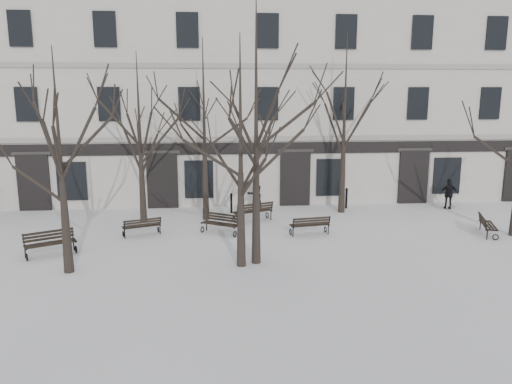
{
  "coord_description": "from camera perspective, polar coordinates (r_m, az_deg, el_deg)",
  "views": [
    {
      "loc": [
        -0.8,
        -17.99,
        6.06
      ],
      "look_at": [
        0.98,
        3.0,
        1.77
      ],
      "focal_mm": 35.0,
      "sensor_mm": 36.0,
      "label": 1
    }
  ],
  "objects": [
    {
      "name": "building",
      "position": [
        30.96,
        -3.43,
        10.48
      ],
      "size": [
        40.4,
        10.2,
        11.4
      ],
      "color": "beige",
      "rests_on": "ground"
    },
    {
      "name": "tree_4",
      "position": [
        23.42,
        -13.22,
        8.32
      ],
      "size": [
        5.47,
        5.47,
        7.81
      ],
      "color": "black",
      "rests_on": "ground"
    },
    {
      "name": "pedestrian_c",
      "position": [
        27.96,
        21.07,
        -1.8
      ],
      "size": [
        0.99,
        0.6,
        1.57
      ],
      "primitive_type": "imported",
      "rotation": [
        0.0,
        0.0,
        2.89
      ],
      "color": "black",
      "rests_on": "ground"
    },
    {
      "name": "tree_2",
      "position": [
        17.05,
        0.02,
        10.41
      ],
      "size": [
        6.42,
        6.42,
        9.17
      ],
      "color": "black",
      "rests_on": "ground"
    },
    {
      "name": "bench_0",
      "position": [
        20.26,
        -22.48,
        -5.34
      ],
      "size": [
        1.89,
        1.4,
        0.92
      ],
      "rotation": [
        0.0,
        0.0,
        0.48
      ],
      "color": "black",
      "rests_on": "ground"
    },
    {
      "name": "pedestrian_b",
      "position": [
        25.72,
        -0.13,
        -2.12
      ],
      "size": [
        1.01,
        0.88,
        1.74
      ],
      "primitive_type": "imported",
      "rotation": [
        0.0,
        0.0,
        3.45
      ],
      "color": "black",
      "rests_on": "ground"
    },
    {
      "name": "bollard_b",
      "position": [
        26.51,
        10.29,
        -0.62
      ],
      "size": [
        0.14,
        0.14,
        1.08
      ],
      "color": "black",
      "rests_on": "ground"
    },
    {
      "name": "tree_6",
      "position": [
        25.03,
        10.14,
        10.1
      ],
      "size": [
        6.18,
        6.18,
        8.83
      ],
      "color": "black",
      "rests_on": "ground"
    },
    {
      "name": "tree_0",
      "position": [
        17.37,
        -21.64,
        6.06
      ],
      "size": [
        5.22,
        5.22,
        7.45
      ],
      "color": "black",
      "rests_on": "ground"
    },
    {
      "name": "bench_3",
      "position": [
        21.57,
        -4.02,
        -3.56
      ],
      "size": [
        1.74,
        1.39,
        0.86
      ],
      "rotation": [
        0.0,
        0.0,
        -0.55
      ],
      "color": "black",
      "rests_on": "ground"
    },
    {
      "name": "ground",
      "position": [
        19.0,
        -2.21,
        -7.11
      ],
      "size": [
        100.0,
        100.0,
        0.0
      ],
      "primitive_type": "plane",
      "color": "white",
      "rests_on": "ground"
    },
    {
      "name": "bollard_a",
      "position": [
        25.06,
        -2.84,
        -1.21
      ],
      "size": [
        0.13,
        0.13,
        1.03
      ],
      "color": "black",
      "rests_on": "ground"
    },
    {
      "name": "tree_1",
      "position": [
        16.78,
        -1.79,
        7.67
      ],
      "size": [
        5.53,
        5.53,
        7.9
      ],
      "color": "black",
      "rests_on": "ground"
    },
    {
      "name": "tree_5",
      "position": [
        23.36,
        -5.98,
        9.49
      ],
      "size": [
        5.89,
        5.89,
        8.42
      ],
      "color": "black",
      "rests_on": "ground"
    },
    {
      "name": "bench_2",
      "position": [
        21.42,
        6.2,
        -3.73
      ],
      "size": [
        1.74,
        0.86,
        0.84
      ],
      "rotation": [
        0.0,
        0.0,
        3.3
      ],
      "color": "black",
      "rests_on": "ground"
    },
    {
      "name": "bench_4",
      "position": [
        23.44,
        -0.33,
        -2.18
      ],
      "size": [
        1.96,
        1.32,
        0.94
      ],
      "rotation": [
        0.0,
        0.0,
        3.53
      ],
      "color": "black",
      "rests_on": "ground"
    },
    {
      "name": "bench_1",
      "position": [
        21.73,
        -12.92,
        -3.8
      ],
      "size": [
        1.67,
        1.09,
        0.8
      ],
      "rotation": [
        0.0,
        0.0,
        3.5
      ],
      "color": "black",
      "rests_on": "ground"
    },
    {
      "name": "bench_5",
      "position": [
        23.52,
        24.87,
        -3.39
      ],
      "size": [
        1.09,
        1.73,
        0.83
      ],
      "rotation": [
        0.0,
        0.0,
        1.24
      ],
      "color": "black",
      "rests_on": "ground"
    }
  ]
}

